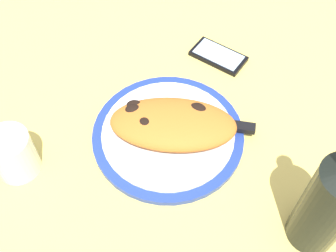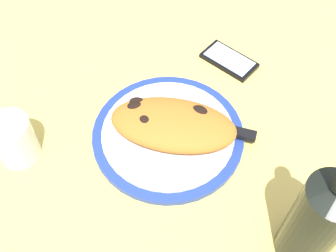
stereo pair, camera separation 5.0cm
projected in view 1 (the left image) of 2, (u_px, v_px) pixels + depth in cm
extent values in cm
cube|color=#EACC60|center=(168.00, 141.00, 81.77)|extent=(150.00, 150.00, 3.00)
cylinder|color=#233D99|center=(168.00, 135.00, 80.04)|extent=(29.30, 29.30, 1.27)
cylinder|color=white|center=(168.00, 133.00, 79.40)|extent=(25.61, 25.61, 0.30)
ellipsoid|color=orange|center=(173.00, 124.00, 77.61)|extent=(26.12, 17.43, 4.50)
ellipsoid|color=black|center=(133.00, 109.00, 77.97)|extent=(3.63, 3.24, 1.05)
ellipsoid|color=black|center=(145.00, 122.00, 75.83)|extent=(2.75, 2.47, 0.86)
ellipsoid|color=black|center=(198.00, 108.00, 77.87)|extent=(3.54, 2.99, 1.11)
ellipsoid|color=black|center=(134.00, 104.00, 79.03)|extent=(3.44, 2.99, 1.01)
cube|color=silver|center=(160.00, 164.00, 74.93)|extent=(11.52, 3.70, 0.40)
cube|color=silver|center=(204.00, 166.00, 74.65)|extent=(4.41, 3.10, 0.40)
cube|color=silver|center=(168.00, 118.00, 81.01)|extent=(13.21, 3.28, 0.40)
cube|color=black|center=(228.00, 125.00, 79.49)|extent=(10.52, 3.32, 1.20)
cube|color=black|center=(218.00, 56.00, 92.70)|extent=(13.33, 9.54, 1.00)
cube|color=silver|center=(219.00, 54.00, 92.23)|extent=(11.68, 8.22, 0.16)
cylinder|color=silver|center=(13.00, 154.00, 72.90)|extent=(7.80, 7.80, 9.10)
cylinder|color=silver|center=(15.00, 158.00, 74.04)|extent=(7.18, 7.18, 5.89)
cylinder|color=black|center=(327.00, 208.00, 61.44)|extent=(7.99, 7.99, 19.27)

